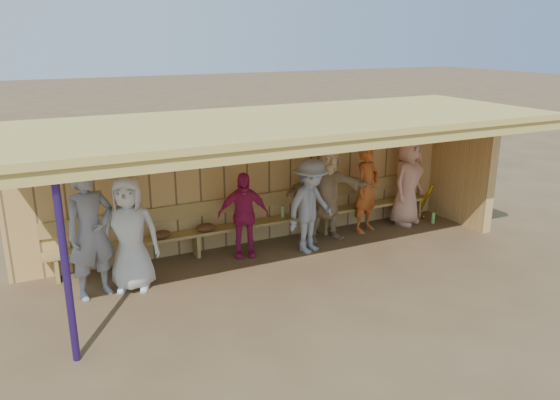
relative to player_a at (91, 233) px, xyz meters
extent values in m
plane|color=brown|center=(3.11, -0.26, -0.99)|extent=(90.00, 90.00, 0.00)
imported|color=gray|center=(0.00, 0.00, 0.00)|extent=(0.83, 0.67, 1.99)
imported|color=silver|center=(0.55, -0.01, -0.10)|extent=(1.02, 0.84, 1.79)
imported|color=#B81D53|center=(2.57, 0.44, -0.24)|extent=(0.96, 0.61, 1.52)
imported|color=gray|center=(3.72, 0.11, -0.14)|extent=(1.25, 0.98, 1.70)
imported|color=tan|center=(4.27, 0.50, -0.05)|extent=(1.78, 0.66, 1.89)
imported|color=#B4501C|center=(5.23, 0.55, -0.12)|extent=(0.74, 0.61, 1.74)
imported|color=tan|center=(6.23, 0.55, -0.09)|extent=(1.04, 0.88, 1.81)
cube|color=tan|center=(3.11, 1.09, 0.21)|extent=(8.60, 0.20, 2.40)
cube|color=tan|center=(7.31, 0.19, 0.21)|extent=(0.20, 1.62, 2.40)
cube|color=tan|center=(3.11, -0.26, 1.46)|extent=(8.80, 3.20, 0.10)
cube|color=tan|center=(3.11, -1.76, 1.33)|extent=(8.80, 0.10, 0.18)
cube|color=tan|center=(-0.69, -0.26, 1.32)|extent=(0.08, 3.00, 0.16)
cube|color=tan|center=(0.26, -0.26, 1.32)|extent=(0.08, 3.00, 0.16)
cube|color=tan|center=(1.21, -0.26, 1.32)|extent=(0.08, 3.00, 0.16)
cube|color=tan|center=(2.16, -0.26, 1.32)|extent=(0.08, 3.00, 0.16)
cube|color=tan|center=(3.11, -0.26, 1.32)|extent=(0.08, 3.00, 0.16)
cube|color=tan|center=(4.06, -0.26, 1.32)|extent=(0.08, 3.00, 0.16)
cube|color=tan|center=(5.01, -0.26, 1.32)|extent=(0.08, 3.00, 0.16)
cube|color=tan|center=(5.96, -0.26, 1.32)|extent=(0.08, 3.00, 0.16)
cube|color=tan|center=(6.91, -0.26, 1.32)|extent=(0.08, 3.00, 0.16)
cylinder|color=navy|center=(-0.49, -1.66, 0.21)|extent=(0.09, 0.09, 2.40)
cube|color=tan|center=(3.11, 0.80, -0.57)|extent=(7.60, 0.32, 0.05)
cube|color=tan|center=(3.11, 0.96, -0.19)|extent=(7.60, 0.04, 0.26)
cube|color=tan|center=(-0.49, 0.80, -0.79)|extent=(0.06, 0.29, 0.40)
cube|color=tan|center=(1.82, 0.80, -0.79)|extent=(0.06, 0.29, 0.40)
cube|color=tan|center=(4.41, 0.80, -0.79)|extent=(0.06, 0.29, 0.40)
cube|color=tan|center=(6.71, 0.80, -0.79)|extent=(0.06, 0.29, 0.40)
cylinder|color=yellow|center=(6.76, 0.60, -0.59)|extent=(0.13, 0.41, 0.80)
sphere|color=#C45C17|center=(6.76, 0.60, -0.95)|extent=(0.08, 0.08, 0.08)
ellipsoid|color=#593319|center=(1.22, 0.75, -0.48)|extent=(0.30, 0.24, 0.14)
ellipsoid|color=#593319|center=(2.01, 0.75, -0.48)|extent=(0.30, 0.24, 0.14)
ellipsoid|color=#593319|center=(1.96, 0.75, -0.48)|extent=(0.30, 0.24, 0.14)
cylinder|color=#96CE67|center=(3.54, 0.85, -0.43)|extent=(0.07, 0.07, 0.22)
cylinder|color=gold|center=(4.71, 0.85, -0.43)|extent=(0.07, 0.07, 0.22)
cylinder|color=#88D86C|center=(6.76, 0.30, -0.88)|extent=(0.07, 0.07, 0.22)
camera|label=1|loc=(-0.83, -7.88, 2.76)|focal=35.00mm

